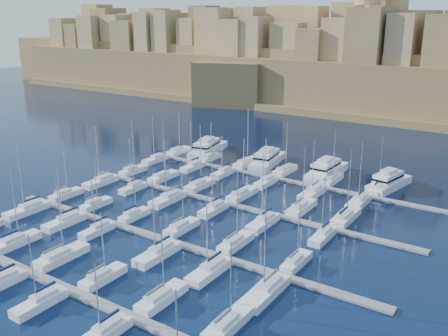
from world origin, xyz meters
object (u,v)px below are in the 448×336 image
Objects in this scene: sailboat_2 at (61,256)px; sailboat_4 at (161,298)px; motor_yacht_d at (389,182)px; motor_yacht_b at (267,159)px; motor_yacht_a at (208,148)px; motor_yacht_c at (326,169)px.

sailboat_2 reaches higher than sailboat_4.
sailboat_4 is 70.65m from motor_yacht_d.
motor_yacht_b is 1.12× the size of motor_yacht_d.
motor_yacht_d is (36.82, 68.90, 0.96)m from sailboat_2.
sailboat_2 is 0.79× the size of motor_yacht_a.
motor_yacht_b is at bearing 179.80° from motor_yacht_c.
sailboat_2 is 72.67m from motor_yacht_c.
sailboat_2 reaches higher than motor_yacht_d.
motor_yacht_a is 1.20× the size of motor_yacht_d.
motor_yacht_b and motor_yacht_d have the same top height.
sailboat_4 is at bearing -87.66° from motor_yacht_c.
sailboat_4 is 0.77× the size of motor_yacht_b.
motor_yacht_b is (21.00, -0.55, 0.00)m from motor_yacht_a.
sailboat_4 reaches higher than motor_yacht_b.
sailboat_4 is 0.72× the size of motor_yacht_a.
sailboat_4 is at bearing -73.63° from motor_yacht_b.
sailboat_2 is 0.85× the size of motor_yacht_b.
motor_yacht_b is 34.32m from motor_yacht_d.
motor_yacht_a is at bearing 178.45° from motor_yacht_d.
sailboat_4 is 73.23m from motor_yacht_b.
sailboat_4 is at bearing -59.54° from motor_yacht_a.
sailboat_2 reaches higher than motor_yacht_b.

